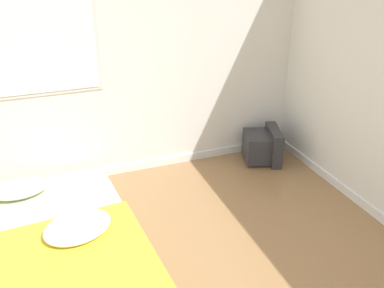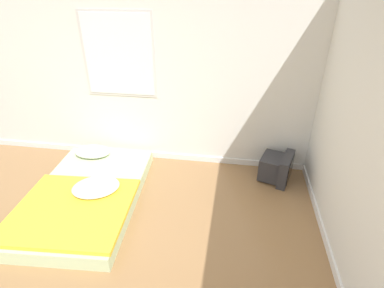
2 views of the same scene
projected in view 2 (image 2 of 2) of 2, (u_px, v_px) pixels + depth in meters
wall_back at (130, 76)px, 4.21m from camera, size 7.55×0.08×2.60m
mattress_bed at (86, 194)px, 3.76m from camera, size 1.41×2.15×0.31m
crt_tv at (277, 167)px, 4.16m from camera, size 0.51×0.54×0.40m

